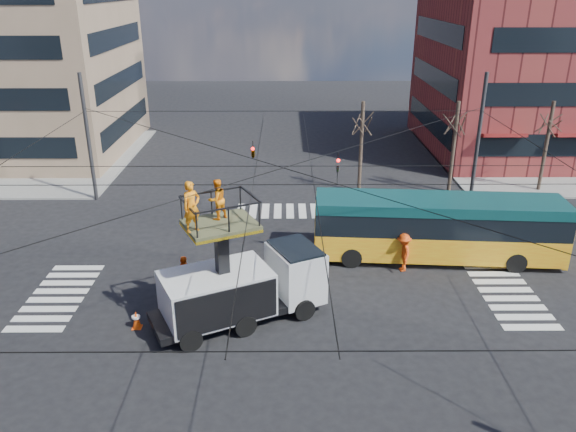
# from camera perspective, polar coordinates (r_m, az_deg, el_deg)

# --- Properties ---
(ground) EXTENTS (120.00, 120.00, 0.00)m
(ground) POSITION_cam_1_polar(r_m,az_deg,el_deg) (25.15, -0.43, -8.02)
(ground) COLOR black
(ground) RESTS_ON ground
(sidewalk_ne) EXTENTS (18.00, 18.00, 0.12)m
(sidewalk_ne) POSITION_cam_1_polar(r_m,az_deg,el_deg) (49.21, 24.97, 5.37)
(sidewalk_ne) COLOR slate
(sidewalk_ne) RESTS_ON ground
(sidewalk_nw) EXTENTS (18.00, 18.00, 0.12)m
(sidewalk_nw) POSITION_cam_1_polar(r_m,az_deg,el_deg) (49.26, -25.76, 5.25)
(sidewalk_nw) COLOR slate
(sidewalk_nw) RESTS_ON ground
(crosswalks) EXTENTS (22.40, 22.40, 0.02)m
(crosswalks) POSITION_cam_1_polar(r_m,az_deg,el_deg) (25.15, -0.43, -8.00)
(crosswalks) COLOR silver
(crosswalks) RESTS_ON ground
(building_ne) EXTENTS (20.06, 16.06, 14.00)m
(building_ne) POSITION_cam_1_polar(r_m,az_deg,el_deg) (50.98, 25.92, 13.80)
(building_ne) COLOR maroon
(building_ne) RESTS_ON ground
(overhead_network) EXTENTS (24.24, 24.24, 8.00)m
(overhead_network) POSITION_cam_1_polar(r_m,az_deg,el_deg) (23.65, -0.64, 1.48)
(overhead_network) COLOR #2D2D30
(overhead_network) RESTS_ON ground
(tree_a) EXTENTS (2.00, 2.00, 6.00)m
(tree_a) POSITION_cam_1_polar(r_m,az_deg,el_deg) (36.45, 7.55, 9.36)
(tree_a) COLOR #382B21
(tree_a) RESTS_ON ground
(tree_b) EXTENTS (2.00, 2.00, 6.00)m
(tree_b) POSITION_cam_1_polar(r_m,az_deg,el_deg) (37.73, 16.73, 9.06)
(tree_b) COLOR #382B21
(tree_b) RESTS_ON ground
(tree_c) EXTENTS (2.00, 2.00, 6.00)m
(tree_c) POSITION_cam_1_polar(r_m,az_deg,el_deg) (39.89, 25.09, 8.59)
(tree_c) COLOR #382B21
(tree_c) RESTS_ON ground
(utility_truck) EXTENTS (7.30, 5.11, 6.33)m
(utility_truck) POSITION_cam_1_polar(r_m,az_deg,el_deg) (22.61, -4.69, -5.93)
(utility_truck) COLOR black
(utility_truck) RESTS_ON ground
(city_bus) EXTENTS (12.20, 3.51, 3.20)m
(city_bus) POSITION_cam_1_polar(r_m,az_deg,el_deg) (28.52, 14.93, -1.10)
(city_bus) COLOR orange
(city_bus) RESTS_ON ground
(traffic_cone) EXTENTS (0.36, 0.36, 0.77)m
(traffic_cone) POSITION_cam_1_polar(r_m,az_deg,el_deg) (23.56, -15.16, -10.10)
(traffic_cone) COLOR #FF4B0A
(traffic_cone) RESTS_ON ground
(worker_ground) EXTENTS (0.70, 1.10, 1.75)m
(worker_ground) POSITION_cam_1_polar(r_m,az_deg,el_deg) (25.40, -10.50, -5.85)
(worker_ground) COLOR #FF6310
(worker_ground) RESTS_ON ground
(flagger) EXTENTS (0.82, 1.29, 1.90)m
(flagger) POSITION_cam_1_polar(r_m,az_deg,el_deg) (27.32, 11.62, -3.64)
(flagger) COLOR #D33F0D
(flagger) RESTS_ON ground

